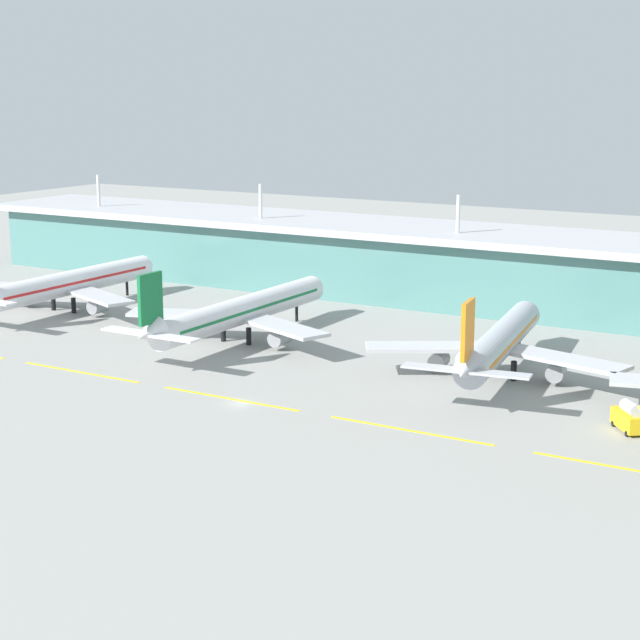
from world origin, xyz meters
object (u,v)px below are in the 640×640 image
at_px(airliner_far_middle, 499,343).
at_px(fuel_truck, 628,417).
at_px(airliner_near_middle, 240,311).
at_px(airliner_nearest, 67,284).

relative_size(airliner_far_middle, fuel_truck, 8.13).
xyz_separation_m(airliner_near_middle, airliner_far_middle, (56.53, 1.25, -0.01)).
bearing_deg(fuel_truck, airliner_near_middle, 167.77).
bearing_deg(airliner_nearest, fuel_truck, -9.75).
bearing_deg(airliner_far_middle, airliner_near_middle, -178.73).
relative_size(airliner_nearest, airliner_near_middle, 0.96).
bearing_deg(airliner_near_middle, airliner_nearest, 174.29).
bearing_deg(airliner_nearest, airliner_near_middle, -5.71).
bearing_deg(airliner_near_middle, airliner_far_middle, 1.27).
distance_m(airliner_far_middle, fuel_truck, 35.28).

